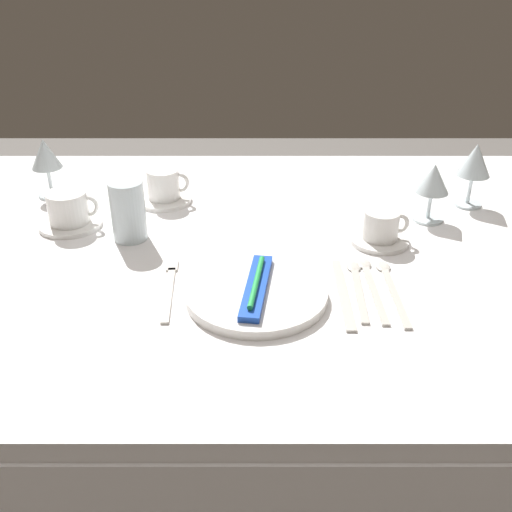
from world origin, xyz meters
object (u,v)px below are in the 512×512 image
object	(u,v)px
coffee_cup_far	(381,225)
spoon_tea	(390,284)
coffee_cup_left	(164,184)
drink_tumbler	(128,214)
wine_glass_centre	(433,182)
dinner_plate	(256,294)
fork_outer	(169,286)
dinner_knife	(343,294)
wine_glass_right	(45,157)
spoon_dessert	(370,281)
toothbrush_package	(256,286)
wine_glass_left	(474,162)
spoon_soup	(357,283)
coffee_cup_right	(68,207)

from	to	relation	value
coffee_cup_far	spoon_tea	bearing A→B (deg)	-94.05
coffee_cup_left	drink_tumbler	bearing A→B (deg)	-103.92
wine_glass_centre	dinner_plate	bearing A→B (deg)	-140.14
coffee_cup_left	coffee_cup_far	distance (m)	0.53
coffee_cup_left	drink_tumbler	world-z (taller)	drink_tumbler
dinner_plate	wine_glass_centre	bearing A→B (deg)	39.86
fork_outer	dinner_knife	distance (m)	0.32
dinner_plate	wine_glass_right	bearing A→B (deg)	137.58
spoon_tea	drink_tumbler	size ratio (longest dim) A/B	1.75
spoon_dessert	coffee_cup_left	size ratio (longest dim) A/B	2.26
wine_glass_right	coffee_cup_far	bearing A→B (deg)	-17.71
dinner_plate	coffee_cup_far	size ratio (longest dim) A/B	2.66
dinner_knife	spoon_dessert	xyz separation A→B (m)	(0.06, 0.05, -0.00)
toothbrush_package	dinner_knife	xyz separation A→B (m)	(0.16, 0.01, -0.02)
dinner_plate	coffee_cup_far	bearing A→B (deg)	39.59
toothbrush_package	wine_glass_left	xyz separation A→B (m)	(0.51, 0.41, 0.08)
dinner_plate	fork_outer	xyz separation A→B (m)	(-0.16, 0.04, -0.01)
spoon_soup	wine_glass_left	bearing A→B (deg)	48.61
spoon_soup	coffee_cup_right	xyz separation A→B (m)	(-0.60, 0.25, 0.04)
spoon_dessert	drink_tumbler	bearing A→B (deg)	159.39
fork_outer	dinner_knife	world-z (taller)	same
fork_outer	wine_glass_right	bearing A→B (deg)	128.92
coffee_cup_left	wine_glass_centre	size ratio (longest dim) A/B	0.75
spoon_dessert	coffee_cup_right	xyz separation A→B (m)	(-0.63, 0.24, 0.04)
spoon_tea	toothbrush_package	bearing A→B (deg)	-170.40
dinner_knife	coffee_cup_left	size ratio (longest dim) A/B	2.35
dinner_knife	spoon_tea	distance (m)	0.10
spoon_soup	spoon_tea	size ratio (longest dim) A/B	0.93
toothbrush_package	wine_glass_left	size ratio (longest dim) A/B	1.40
toothbrush_package	wine_glass_right	bearing A→B (deg)	137.58
wine_glass_centre	fork_outer	bearing A→B (deg)	-152.21
toothbrush_package	drink_tumbler	size ratio (longest dim) A/B	1.64
dinner_knife	dinner_plate	bearing A→B (deg)	-177.20
dinner_plate	wine_glass_centre	size ratio (longest dim) A/B	1.91
wine_glass_right	spoon_dessert	bearing A→B (deg)	-29.61
spoon_dessert	wine_glass_left	xyz separation A→B (m)	(0.29, 0.36, 0.10)
fork_outer	drink_tumbler	xyz separation A→B (m)	(-0.11, 0.20, 0.05)
spoon_soup	coffee_cup_far	xyz separation A→B (m)	(0.07, 0.17, 0.04)
spoon_tea	wine_glass_centre	distance (m)	0.33
spoon_soup	spoon_tea	bearing A→B (deg)	-5.87
coffee_cup_far	dinner_plate	bearing A→B (deg)	-140.41
coffee_cup_far	wine_glass_right	bearing A→B (deg)	162.29
wine_glass_right	dinner_knife	bearing A→B (deg)	-34.40
dinner_plate	dinner_knife	xyz separation A→B (m)	(0.16, 0.01, -0.01)
toothbrush_package	wine_glass_left	bearing A→B (deg)	38.91
spoon_soup	wine_glass_centre	world-z (taller)	wine_glass_centre
fork_outer	wine_glass_left	distance (m)	0.77
toothbrush_package	spoon_dessert	size ratio (longest dim) A/B	0.94
toothbrush_package	dinner_knife	distance (m)	0.16
dinner_plate	wine_glass_centre	xyz separation A→B (m)	(0.39, 0.33, 0.08)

